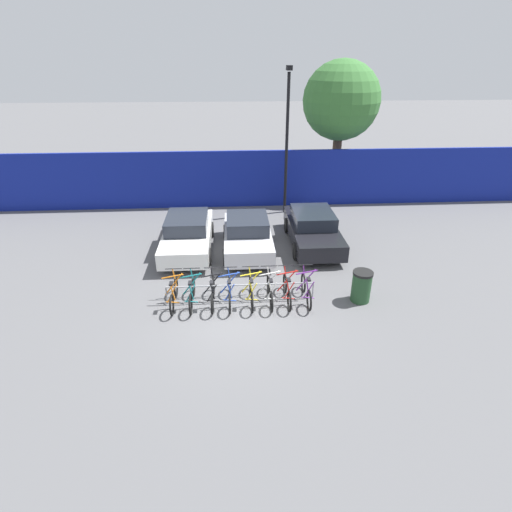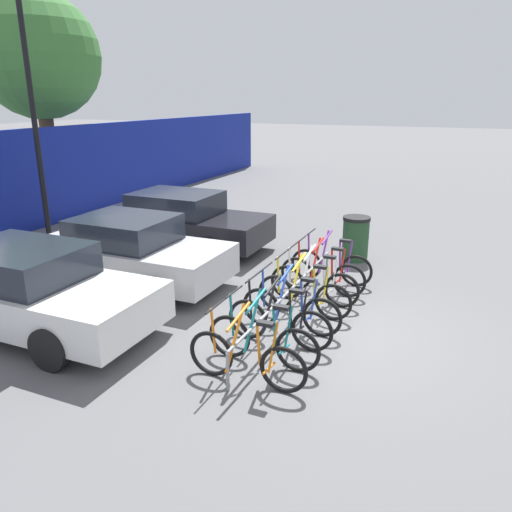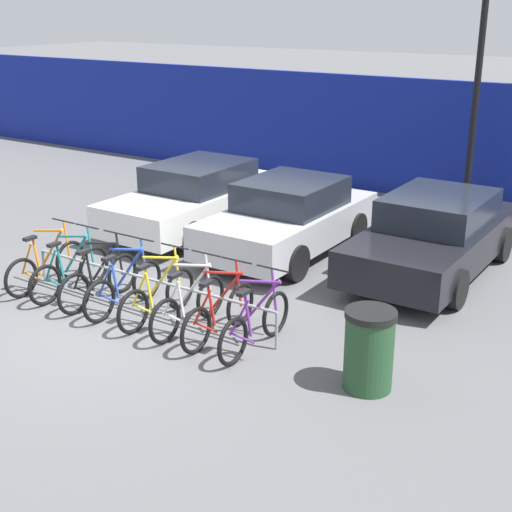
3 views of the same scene
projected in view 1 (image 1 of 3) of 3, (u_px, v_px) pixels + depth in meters
name	position (u px, v px, depth m)	size (l,w,h in m)	color
ground_plane	(237.00, 312.00, 12.14)	(120.00, 120.00, 0.00)	#59595B
hoarding_wall	(233.00, 179.00, 19.95)	(36.00, 0.16, 2.82)	navy
bike_rack	(240.00, 286.00, 12.52)	(4.68, 0.04, 0.57)	gray
bicycle_orange	(174.00, 294.00, 12.33)	(0.68, 1.71, 1.05)	black
bicycle_teal	(192.00, 294.00, 12.36)	(0.68, 1.71, 1.05)	black
bicycle_black	(213.00, 293.00, 12.40)	(0.68, 1.71, 1.05)	black
bicycle_blue	(230.00, 293.00, 12.42)	(0.68, 1.71, 1.05)	black
bicycle_yellow	(251.00, 292.00, 12.46)	(0.68, 1.71, 1.05)	black
bicycle_white	(270.00, 291.00, 12.49)	(0.68, 1.71, 1.05)	black
bicycle_red	(287.00, 291.00, 12.52)	(0.68, 1.71, 1.05)	black
bicycle_purple	(306.00, 290.00, 12.56)	(0.68, 1.71, 1.05)	black
car_white	(188.00, 234.00, 15.72)	(1.91, 4.42, 1.40)	silver
car_silver	(248.00, 235.00, 15.62)	(1.91, 4.00, 1.40)	#B7B7BC
car_black	(312.00, 228.00, 16.19)	(1.91, 4.44, 1.40)	black
lamp_post	(287.00, 136.00, 18.19)	(0.24, 0.44, 6.59)	black
trash_bin	(361.00, 286.00, 12.49)	(0.63, 0.63, 1.03)	#234728
tree_behind_hoarding	(341.00, 101.00, 20.31)	(3.94, 3.94, 6.86)	brown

